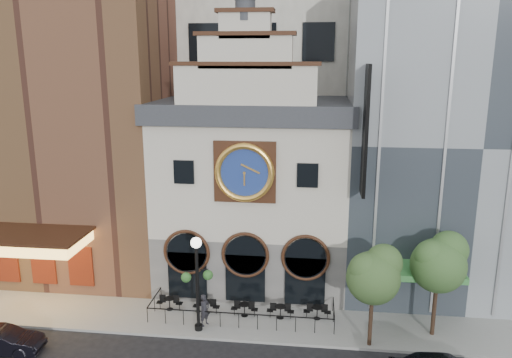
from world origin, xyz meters
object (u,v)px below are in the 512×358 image
Objects in this scene: bistro_0 at (170,303)px; lamppost at (197,274)px; bistro_1 at (206,306)px; pedestrian at (205,310)px; car_left at (3,341)px; tree_right at (439,261)px; tree_left at (374,273)px; bistro_3 at (280,311)px; bistro_2 at (244,309)px; bistro_4 at (317,312)px.

lamppost is (2.26, -2.03, 2.92)m from bistro_0.
bistro_1 is 3.46m from lamppost.
lamppost reaches higher than pedestrian.
pedestrian is at bearing -74.76° from car_left.
tree_right is (15.17, -0.90, 3.84)m from bistro_0.
bistro_3 is at bearing 156.31° from tree_left.
tree_right reaches higher than pedestrian.
bistro_0 is 4.22m from lamppost.
car_left is 2.19× the size of pedestrian.
bistro_0 is 0.29× the size of tree_left.
bistro_2 is 4.25m from bistro_4.
lamppost is at bearing -42.00° from bistro_0.
bistro_1 is at bearing -178.84° from bistro_4.
bistro_3 is 14.92m from car_left.
tree_left reaches higher than bistro_0.
bistro_0 is 1.00× the size of bistro_2.
bistro_0 is at bearing 168.47° from tree_left.
car_left is at bearing -162.34° from bistro_4.
tree_left is (7.05, -2.16, 3.59)m from bistro_2.
bistro_0 is at bearing 178.23° from bistro_3.
pedestrian is 0.34× the size of lamppost.
bistro_1 is 4.41m from bistro_3.
car_left is at bearing -157.35° from bistro_2.
bistro_2 is 2.12m from bistro_3.
bistro_0 is 1.00× the size of bistro_3.
pedestrian is (0.21, -1.32, 0.47)m from bistro_1.
tree_left reaches higher than bistro_2.
tree_left is (19.00, 2.82, 3.53)m from car_left.
bistro_3 is at bearing 0.03° from bistro_2.
bistro_0 and bistro_3 have the same top height.
lamppost is (-0.24, -0.55, 2.45)m from pedestrian.
pedestrian reaches higher than bistro_0.
bistro_3 is at bearing 0.76° from lamppost.
bistro_4 is (4.24, 0.17, 0.00)m from bistro_2.
tree_right reaches higher than bistro_0.
bistro_3 is 0.27× the size of tree_right.
bistro_4 is at bearing -0.26° from bistro_0.
pedestrian is (-2.09, -1.28, 0.47)m from bistro_2.
pedestrian is (-6.33, -1.45, 0.47)m from bistro_4.
bistro_0 is 0.39× the size of car_left.
pedestrian is at bearing -177.34° from tree_right.
bistro_1 is 2.29m from bistro_2.
bistro_1 is 6.54m from bistro_4.
lamppost is at bearing -174.98° from tree_right.
lamppost is (-0.03, -1.86, 2.92)m from bistro_1.
bistro_1 is 0.27× the size of tree_right.
bistro_3 is 6.48m from tree_left.
bistro_4 is 0.39× the size of car_left.
bistro_4 is (2.13, 0.17, 0.00)m from bistro_3.
bistro_2 is 0.29× the size of lamppost.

